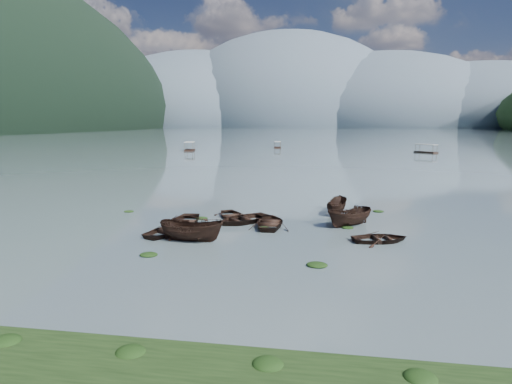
# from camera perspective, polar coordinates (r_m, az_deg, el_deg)

# --- Properties ---
(ground_plane) EXTENTS (2400.00, 2400.00, 0.00)m
(ground_plane) POSITION_cam_1_polar(r_m,az_deg,el_deg) (26.36, -3.91, -8.71)
(ground_plane) COLOR #516165
(haze_mtn_a) EXTENTS (520.00, 520.00, 280.00)m
(haze_mtn_a) POSITION_cam_1_polar(r_m,az_deg,el_deg) (961.80, -7.61, 9.22)
(haze_mtn_a) COLOR #475666
(haze_mtn_a) RESTS_ON ground
(haze_mtn_b) EXTENTS (520.00, 520.00, 340.00)m
(haze_mtn_b) POSITION_cam_1_polar(r_m,az_deg,el_deg) (926.76, 4.52, 9.25)
(haze_mtn_b) COLOR #475666
(haze_mtn_b) RESTS_ON ground
(haze_mtn_c) EXTENTS (520.00, 520.00, 260.00)m
(haze_mtn_c) POSITION_cam_1_polar(r_m,az_deg,el_deg) (934.18, 17.00, 8.86)
(haze_mtn_c) COLOR #475666
(haze_mtn_c) RESTS_ON ground
(haze_mtn_d) EXTENTS (520.00, 520.00, 220.00)m
(haze_mtn_d) POSITION_cam_1_polar(r_m,az_deg,el_deg) (976.49, 27.61, 8.21)
(haze_mtn_d) COLOR #475666
(haze_mtn_d) RESTS_ON ground
(rowboat_0) EXTENTS (3.67, 4.98, 1.00)m
(rowboat_0) POSITION_cam_1_polar(r_m,az_deg,el_deg) (33.94, -10.20, -4.61)
(rowboat_0) COLOR black
(rowboat_0) RESTS_ON ground
(rowboat_1) EXTENTS (4.47, 5.11, 0.88)m
(rowboat_1) POSITION_cam_1_polar(r_m,az_deg,el_deg) (31.48, -12.36, -5.83)
(rowboat_1) COLOR black
(rowboat_1) RESTS_ON ground
(rowboat_2) EXTENTS (4.89, 2.12, 1.85)m
(rowboat_2) POSITION_cam_1_polar(r_m,az_deg,el_deg) (29.25, -9.16, -6.93)
(rowboat_2) COLOR black
(rowboat_2) RESTS_ON ground
(rowboat_3) EXTENTS (3.40, 4.70, 0.96)m
(rowboat_3) POSITION_cam_1_polar(r_m,az_deg,el_deg) (33.08, 2.08, -4.84)
(rowboat_3) COLOR black
(rowboat_3) RESTS_ON ground
(rowboat_4) EXTENTS (4.63, 3.82, 0.83)m
(rowboat_4) POSITION_cam_1_polar(r_m,az_deg,el_deg) (30.13, 17.32, -6.76)
(rowboat_4) COLOR black
(rowboat_4) RESTS_ON ground
(rowboat_5) EXTENTS (4.61, 4.31, 1.78)m
(rowboat_5) POSITION_cam_1_polar(r_m,az_deg,el_deg) (33.89, 13.20, -4.74)
(rowboat_5) COLOR black
(rowboat_5) RESTS_ON ground
(rowboat_6) EXTENTS (4.16, 4.67, 0.80)m
(rowboat_6) POSITION_cam_1_polar(r_m,az_deg,el_deg) (36.00, -3.59, -3.65)
(rowboat_6) COLOR black
(rowboat_6) RESTS_ON ground
(rowboat_7) EXTENTS (5.93, 5.97, 1.02)m
(rowboat_7) POSITION_cam_1_polar(r_m,az_deg,el_deg) (34.19, -1.85, -4.35)
(rowboat_7) COLOR black
(rowboat_7) RESTS_ON ground
(rowboat_8) EXTENTS (2.57, 4.44, 1.61)m
(rowboat_8) POSITION_cam_1_polar(r_m,az_deg,el_deg) (38.33, 11.38, -2.99)
(rowboat_8) COLOR black
(rowboat_8) RESTS_ON ground
(weed_clump_0) EXTENTS (1.16, 0.95, 0.25)m
(weed_clump_0) POSITION_cam_1_polar(r_m,az_deg,el_deg) (26.73, -15.07, -8.77)
(weed_clump_0) COLOR black
(weed_clump_0) RESTS_ON ground
(weed_clump_1) EXTENTS (0.92, 0.74, 0.20)m
(weed_clump_1) POSITION_cam_1_polar(r_m,az_deg,el_deg) (33.08, -12.69, -5.08)
(weed_clump_1) COLOR black
(weed_clump_1) RESTS_ON ground
(weed_clump_2) EXTENTS (1.26, 1.01, 0.27)m
(weed_clump_2) POSITION_cam_1_polar(r_m,az_deg,el_deg) (24.32, 8.71, -10.42)
(weed_clump_2) COLOR black
(weed_clump_2) RESTS_ON ground
(weed_clump_3) EXTENTS (1.03, 0.87, 0.23)m
(weed_clump_3) POSITION_cam_1_polar(r_m,az_deg,el_deg) (32.07, 1.16, -5.31)
(weed_clump_3) COLOR black
(weed_clump_3) RESTS_ON ground
(weed_clump_4) EXTENTS (1.00, 0.79, 0.21)m
(weed_clump_4) POSITION_cam_1_polar(r_m,az_deg,el_deg) (33.16, 12.92, -5.05)
(weed_clump_4) COLOR black
(weed_clump_4) RESTS_ON ground
(weed_clump_5) EXTENTS (0.96, 0.77, 0.20)m
(weed_clump_5) POSITION_cam_1_polar(r_m,az_deg,el_deg) (40.02, -17.71, -2.73)
(weed_clump_5) COLOR black
(weed_clump_5) RESTS_ON ground
(weed_clump_6) EXTENTS (1.10, 0.92, 0.23)m
(weed_clump_6) POSITION_cam_1_polar(r_m,az_deg,el_deg) (35.76, -7.76, -3.81)
(weed_clump_6) COLOR black
(weed_clump_6) RESTS_ON ground
(weed_clump_7) EXTENTS (1.03, 0.82, 0.22)m
(weed_clump_7) POSITION_cam_1_polar(r_m,az_deg,el_deg) (39.94, 17.07, -2.72)
(weed_clump_7) COLOR black
(weed_clump_7) RESTS_ON ground
(pontoon_left) EXTENTS (4.18, 7.25, 2.61)m
(pontoon_left) POSITION_cam_1_polar(r_m,az_deg,el_deg) (125.02, -9.45, 5.83)
(pontoon_left) COLOR black
(pontoon_left) RESTS_ON ground
(pontoon_centre) EXTENTS (2.92, 5.75, 2.12)m
(pontoon_centre) POSITION_cam_1_polar(r_m,az_deg,el_deg) (137.77, 3.09, 6.31)
(pontoon_centre) COLOR black
(pontoon_centre) RESTS_ON ground
(pontoon_right) EXTENTS (6.11, 6.20, 2.36)m
(pontoon_right) POSITION_cam_1_polar(r_m,az_deg,el_deg) (124.26, 23.10, 5.16)
(pontoon_right) COLOR black
(pontoon_right) RESTS_ON ground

